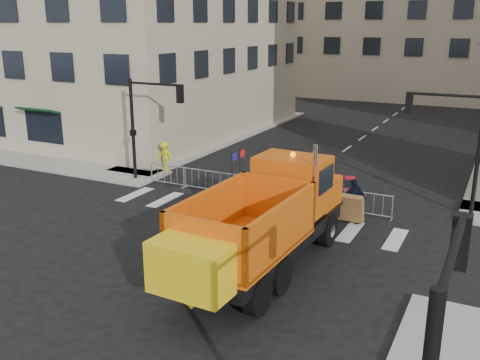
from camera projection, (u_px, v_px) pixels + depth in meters
The scene contains 11 objects.
ground at pixel (187, 263), 18.76m from camera, with size 120.00×120.00×0.00m, color black.
sidewalk_back at pixel (281, 195), 26.01m from camera, with size 64.00×5.00×0.15m, color gray.
traffic_light_left at pixel (133, 131), 27.89m from camera, with size 0.18×0.18×5.40m, color black.
traffic_light_right at pixel (478, 157), 22.44m from camera, with size 0.18×0.18×5.40m, color black.
crowd_barriers at pixel (259, 188), 25.43m from camera, with size 12.60×0.60×1.10m, color #9EA0A5, non-canonical shape.
plow_truck at pixel (263, 219), 17.68m from camera, with size 3.56×10.92×4.20m.
cop_a at pixel (327, 193), 23.26m from camera, with size 0.72×0.48×1.99m, color black.
cop_b at pixel (355, 204), 22.46m from camera, with size 0.78×0.61×1.60m, color black.
cop_c at pixel (354, 201), 22.37m from camera, with size 1.11×0.46×1.89m, color black.
worker at pixel (165, 156), 29.84m from camera, with size 1.07×0.61×1.65m, color yellow.
newspaper_box at pixel (349, 188), 24.90m from camera, with size 0.45×0.40×1.10m, color red.
Camera 1 is at (9.43, -14.48, 8.08)m, focal length 40.00 mm.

